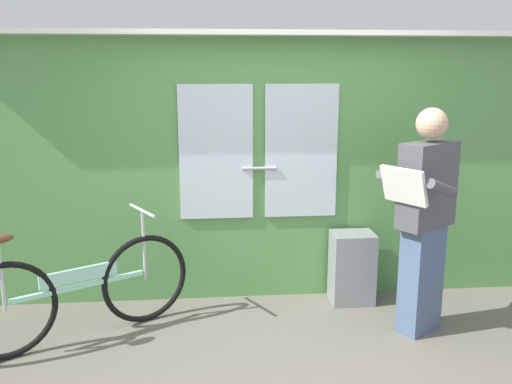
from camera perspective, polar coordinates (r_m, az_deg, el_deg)
The scene contains 5 objects.
ground_plane at distance 3.85m, azimuth 5.19°, elevation -17.93°, with size 6.40×4.08×0.04m, color #666056.
train_door_wall at distance 4.59m, azimuth 2.66°, elevation 2.98°, with size 5.40×0.28×2.22m.
bicycle_near_door at distance 4.22m, azimuth -17.86°, elevation -9.74°, with size 1.50×0.89×0.91m.
passenger_reading_newspaper at distance 4.16m, azimuth 17.05°, elevation -2.55°, with size 0.62×0.57×1.67m.
trash_bin_by_wall at distance 4.73m, azimuth 9.91°, elevation -7.71°, with size 0.35×0.28×0.60m, color gray.
Camera 1 is at (-0.63, -3.25, 1.95)m, focal length 38.62 mm.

